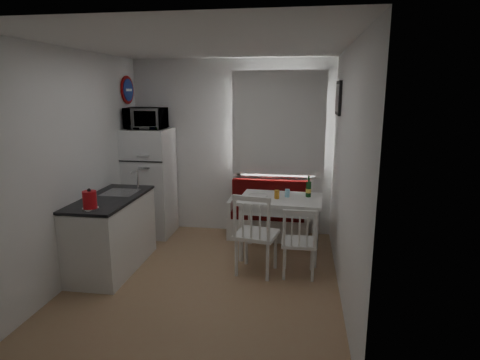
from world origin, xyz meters
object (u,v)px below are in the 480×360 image
Objects in this scene: chair_right at (299,236)px; kettle at (90,200)px; bench at (268,219)px; wine_bottle at (309,186)px; chair_left at (256,226)px; kitchen_counter at (112,232)px; microwave at (146,118)px; fridge at (150,182)px; dining_table at (281,204)px.

chair_right is 1.99× the size of kettle.
bench is 4.18× the size of wine_bottle.
kitchen_counter is at bearing -168.02° from chair_left.
kitchen_counter is 2.40× the size of microwave.
chair_left is (-0.04, -1.31, 0.34)m from bench.
wine_bottle reaches higher than chair_right.
fridge reaches higher than chair_right.
kettle reaches higher than bench.
kitchen_counter is 1.29m from fridge.
fridge is at bearing 89.10° from kitchen_counter.
microwave reaches higher than dining_table.
chair_left is 1.03m from wine_bottle.
chair_left is at bearing 18.68° from kettle.
kitchen_counter is 2.44× the size of chair_left.
chair_right is at bearing -28.13° from fridge.
chair_left is (1.75, 0.04, 0.16)m from kitchen_counter.
kettle is at bearing -150.59° from chair_left.
fridge is at bearing 169.45° from wine_bottle.
bench is 2.13× the size of microwave.
chair_right is at bearing -27.12° from microwave.
dining_table is 2.02× the size of chair_left.
kettle is (0.03, -1.78, 0.22)m from fridge.
dining_table is at bearing 19.59° from kitchen_counter.
kitchen_counter is at bearing 95.28° from kettle.
bench is at bearing 47.35° from kettle.
fridge is 0.95m from microwave.
microwave is (-2.23, 1.14, 1.23)m from chair_right.
bench is 2.67m from kettle.
wine_bottle is (0.35, 0.10, 0.23)m from dining_table.
bench is 1.08× the size of dining_table.
dining_table is 2.29m from microwave.
kitchen_counter is 1.21× the size of dining_table.
bench is 2.17× the size of chair_left.
kitchen_counter is at bearing -90.94° from microwave.
microwave is (-1.98, 0.48, 1.05)m from dining_table.
fridge is at bearing 155.81° from chair_left.
fridge is 5.68× the size of wine_bottle.
bench is at bearing 3.47° from fridge.
kitchen_counter is 4.69× the size of wine_bottle.
dining_table is 1.99× the size of microwave.
chair_left is 0.98× the size of microwave.
bench is (1.79, 1.35, -0.18)m from kitchen_counter.
chair_right is 0.29× the size of fridge.
chair_left is at bearing -127.84° from wine_bottle.
dining_table is at bearing -13.74° from microwave.
wine_bottle reaches higher than dining_table.
kettle is at bearing -84.72° from kitchen_counter.
chair_right is 1.62× the size of wine_bottle.
chair_right is at bearing 12.43° from chair_left.
chair_right is at bearing 1.36° from kitchen_counter.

